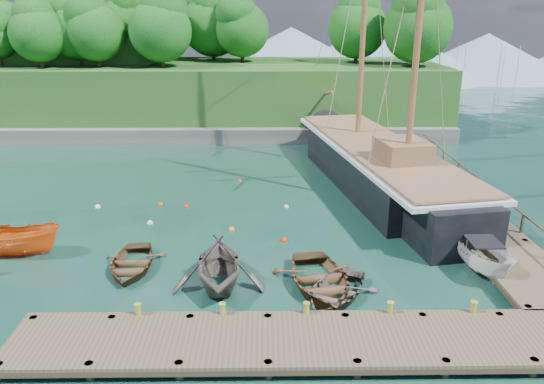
{
  "coord_description": "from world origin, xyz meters",
  "views": [
    {
      "loc": [
        0.55,
        -21.57,
        10.95
      ],
      "look_at": [
        0.89,
        4.17,
        2.0
      ],
      "focal_mm": 35.0,
      "sensor_mm": 36.0,
      "label": 1
    }
  ],
  "objects": [
    {
      "name": "mooring_buoy_3",
      "position": [
        1.77,
        7.21,
        0.0
      ],
      "size": [
        0.29,
        0.29,
        0.29
      ],
      "primitive_type": "sphere",
      "color": "silver",
      "rests_on": "ground"
    },
    {
      "name": "mooring_buoy_1",
      "position": [
        -4.04,
        7.32,
        0.0
      ],
      "size": [
        0.29,
        0.29,
        0.29
      ],
      "primitive_type": "sphere",
      "color": "#F62901",
      "rests_on": "ground"
    },
    {
      "name": "bollard_1",
      "position": [
        -1.0,
        -5.1,
        0.0
      ],
      "size": [
        0.26,
        0.26,
        0.45
      ],
      "primitive_type": "cylinder",
      "color": "olive",
      "rests_on": "ground"
    },
    {
      "name": "bollard_2",
      "position": [
        2.0,
        -5.1,
        0.0
      ],
      "size": [
        0.26,
        0.26,
        0.45
      ],
      "primitive_type": "cylinder",
      "color": "olive",
      "rests_on": "ground"
    },
    {
      "name": "rowboat_0",
      "position": [
        -5.41,
        -0.45,
        0.0
      ],
      "size": [
        3.0,
        4.07,
        0.82
      ],
      "primitive_type": "imported",
      "rotation": [
        0.0,
        0.0,
        0.05
      ],
      "color": "brown",
      "rests_on": "ground"
    },
    {
      "name": "mooring_buoy_5",
      "position": [
        -1.16,
        12.1,
        0.0
      ],
      "size": [
        0.29,
        0.29,
        0.29
      ],
      "primitive_type": "sphere",
      "color": "red",
      "rests_on": "ground"
    },
    {
      "name": "rowboat_1",
      "position": [
        -1.39,
        -2.04,
        0.0
      ],
      "size": [
        4.17,
        4.74,
        2.35
      ],
      "primitive_type": "imported",
      "rotation": [
        0.0,
        0.0,
        0.07
      ],
      "color": "#595048",
      "rests_on": "ground"
    },
    {
      "name": "mooring_buoy_7",
      "position": [
        1.47,
        2.49,
        0.0
      ],
      "size": [
        0.35,
        0.35,
        0.35
      ],
      "primitive_type": "sphere",
      "color": "red",
      "rests_on": "ground"
    },
    {
      "name": "rowboat_3",
      "position": [
        3.29,
        -3.01,
        0.0
      ],
      "size": [
        4.4,
        4.81,
        0.81
      ],
      "primitive_type": "imported",
      "rotation": [
        0.0,
        0.0,
        -0.53
      ],
      "color": "#584E47",
      "rests_on": "ground"
    },
    {
      "name": "bollard_4",
      "position": [
        8.0,
        -5.1,
        0.0
      ],
      "size": [
        0.26,
        0.26,
        0.45
      ],
      "primitive_type": "cylinder",
      "color": "olive",
      "rests_on": "ground"
    },
    {
      "name": "schooner",
      "position": [
        7.79,
        10.86,
        1.16
      ],
      "size": [
        8.74,
        28.27,
        20.99
      ],
      "rotation": [
        0.0,
        0.0,
        0.17
      ],
      "color": "black",
      "rests_on": "ground"
    },
    {
      "name": "bollard_3",
      "position": [
        5.0,
        -5.1,
        0.0
      ],
      "size": [
        0.26,
        0.26,
        0.45
      ],
      "primitive_type": "cylinder",
      "color": "olive",
      "rests_on": "ground"
    },
    {
      "name": "mooring_buoy_6",
      "position": [
        -9.2,
        7.32,
        0.0
      ],
      "size": [
        0.34,
        0.34,
        0.34
      ],
      "primitive_type": "sphere",
      "color": "white",
      "rests_on": "ground"
    },
    {
      "name": "mooring_buoy_2",
      "position": [
        -1.23,
        3.88,
        0.0
      ],
      "size": [
        0.36,
        0.36,
        0.36
      ],
      "primitive_type": "sphere",
      "color": "orange",
      "rests_on": "ground"
    },
    {
      "name": "rowboat_2",
      "position": [
        2.77,
        -2.21,
        0.0
      ],
      "size": [
        4.14,
        5.31,
        1.01
      ],
      "primitive_type": "imported",
      "rotation": [
        0.0,
        0.0,
        0.15
      ],
      "color": "brown",
      "rests_on": "ground"
    },
    {
      "name": "dock_near",
      "position": [
        2.0,
        -6.5,
        0.43
      ],
      "size": [
        20.0,
        3.2,
        1.1
      ],
      "color": "#4E3F2E",
      "rests_on": "ground"
    },
    {
      "name": "motorboat_orange",
      "position": [
        -11.15,
        1.09,
        0.0
      ],
      "size": [
        4.33,
        1.64,
        1.67
      ],
      "primitive_type": "imported",
      "rotation": [
        0.0,
        0.0,
        1.57
      ],
      "color": "orange",
      "rests_on": "ground"
    },
    {
      "name": "headland",
      "position": [
        -12.88,
        31.36,
        5.54
      ],
      "size": [
        51.0,
        19.31,
        12.9
      ],
      "color": "#474744",
      "rests_on": "ground"
    },
    {
      "name": "distant_ridge",
      "position": [
        4.3,
        70.0,
        4.35
      ],
      "size": [
        117.0,
        40.0,
        10.0
      ],
      "color": "#728CA5",
      "rests_on": "ground"
    },
    {
      "name": "mooring_buoy_0",
      "position": [
        -5.65,
        4.83,
        0.0
      ],
      "size": [
        0.33,
        0.33,
        0.33
      ],
      "primitive_type": "sphere",
      "color": "white",
      "rests_on": "ground"
    },
    {
      "name": "bollard_0",
      "position": [
        -4.0,
        -5.1,
        0.0
      ],
      "size": [
        0.26,
        0.26,
        0.45
      ],
      "primitive_type": "cylinder",
      "color": "olive",
      "rests_on": "ground"
    },
    {
      "name": "cabin_boat_white",
      "position": [
        10.0,
        -0.81,
        0.0
      ],
      "size": [
        2.09,
        4.52,
        1.69
      ],
      "primitive_type": "imported",
      "rotation": [
        0.0,
        0.0,
        0.1
      ],
      "color": "silver",
      "rests_on": "ground"
    },
    {
      "name": "dock_east",
      "position": [
        11.5,
        7.0,
        0.43
      ],
      "size": [
        3.2,
        24.0,
        1.1
      ],
      "color": "#4E3F2E",
      "rests_on": "ground"
    },
    {
      "name": "mooring_buoy_4",
      "position": [
        -5.64,
        7.71,
        0.0
      ],
      "size": [
        0.3,
        0.3,
        0.3
      ],
      "primitive_type": "sphere",
      "color": "#EC6000",
      "rests_on": "ground"
    },
    {
      "name": "ground",
      "position": [
        0.0,
        0.0,
        0.0
      ],
      "size": [
        160.0,
        160.0,
        0.0
      ],
      "primitive_type": "plane",
      "color": "#14332A",
      "rests_on": "ground"
    }
  ]
}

